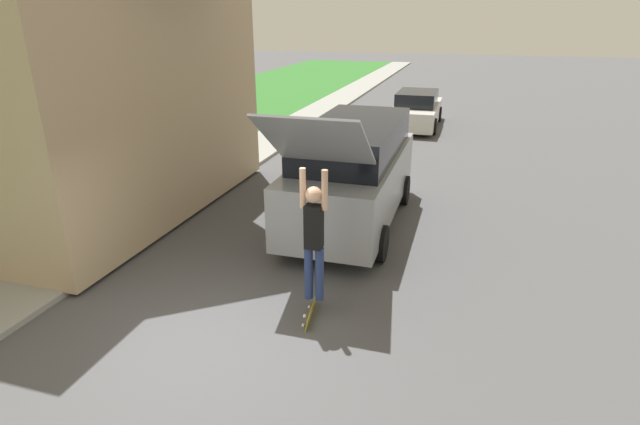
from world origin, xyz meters
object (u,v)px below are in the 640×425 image
(skateboarder, at_px, (314,234))
(skateboard, at_px, (310,312))
(car_down_street, at_px, (417,110))
(suv_parked, at_px, (353,171))

(skateboarder, bearing_deg, skateboard, -110.30)
(car_down_street, distance_m, skateboarder, 14.67)
(car_down_street, relative_size, skateboard, 5.72)
(skateboard, bearing_deg, skateboarder, 69.70)
(suv_parked, height_order, skateboarder, suv_parked)
(suv_parked, bearing_deg, car_down_street, 89.19)
(suv_parked, relative_size, skateboarder, 2.89)
(car_down_street, bearing_deg, skateboard, -89.61)
(skateboarder, relative_size, skateboard, 2.57)
(car_down_street, xyz_separation_m, skateboard, (0.10, -14.74, -0.59))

